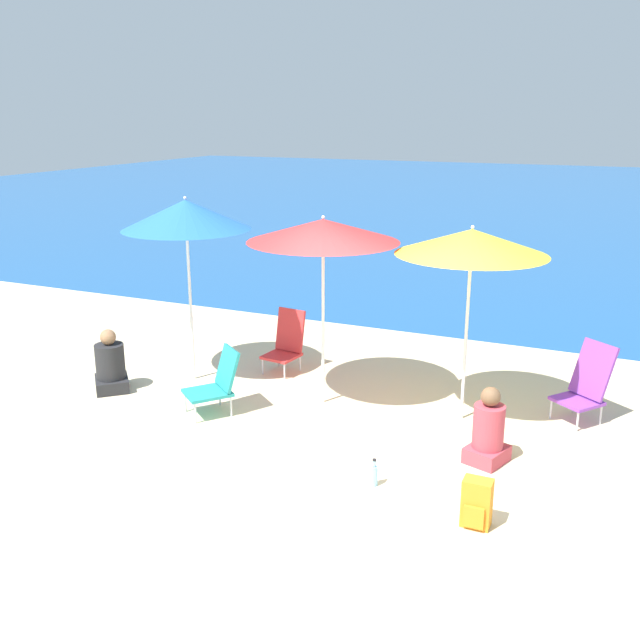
# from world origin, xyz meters

# --- Properties ---
(ground_plane) EXTENTS (60.00, 60.00, 0.00)m
(ground_plane) POSITION_xyz_m (0.00, 0.00, 0.00)
(ground_plane) COLOR beige
(sea_water) EXTENTS (60.00, 40.00, 0.01)m
(sea_water) POSITION_xyz_m (0.00, 24.76, 0.00)
(sea_water) COLOR #1E5699
(sea_water) RESTS_ON ground
(beach_umbrella_blue) EXTENTS (1.60, 1.60, 2.37)m
(beach_umbrella_blue) POSITION_xyz_m (-2.92, 1.66, 2.15)
(beach_umbrella_blue) COLOR white
(beach_umbrella_blue) RESTS_ON ground
(beach_umbrella_yellow) EXTENTS (1.64, 1.64, 2.21)m
(beach_umbrella_yellow) POSITION_xyz_m (0.58, 1.83, 2.03)
(beach_umbrella_yellow) COLOR white
(beach_umbrella_yellow) RESTS_ON ground
(beach_umbrella_red) EXTENTS (1.75, 1.75, 2.25)m
(beach_umbrella_red) POSITION_xyz_m (-1.06, 1.62, 2.08)
(beach_umbrella_red) COLOR white
(beach_umbrella_red) RESTS_ON ground
(beach_chair_teal) EXTENTS (0.71, 0.73, 0.76)m
(beach_chair_teal) POSITION_xyz_m (-2.06, 0.85, 0.38)
(beach_chair_teal) COLOR silver
(beach_chair_teal) RESTS_ON ground
(beach_chair_purple) EXTENTS (0.69, 0.71, 0.89)m
(beach_chair_purple) POSITION_xyz_m (1.84, 2.35, 0.44)
(beach_chair_purple) COLOR silver
(beach_chair_purple) RESTS_ON ground
(beach_chair_red) EXTENTS (0.48, 0.56, 0.82)m
(beach_chair_red) POSITION_xyz_m (-1.96, 2.44, 0.40)
(beach_chair_red) COLOR silver
(beach_chair_red) RESTS_ON ground
(person_seated_near) EXTENTS (0.45, 0.49, 0.80)m
(person_seated_near) POSITION_xyz_m (1.05, 0.89, 0.32)
(person_seated_near) COLOR #BF3F4C
(person_seated_near) RESTS_ON ground
(person_seated_far) EXTENTS (0.61, 0.61, 0.79)m
(person_seated_far) POSITION_xyz_m (-3.65, 0.91, 0.31)
(person_seated_far) COLOR #262628
(person_seated_far) RESTS_ON ground
(backpack_orange) EXTENTS (0.24, 0.20, 0.43)m
(backpack_orange) POSITION_xyz_m (1.20, -0.31, 0.21)
(backpack_orange) COLOR orange
(backpack_orange) RESTS_ON ground
(water_bottle) EXTENTS (0.07, 0.07, 0.27)m
(water_bottle) POSITION_xyz_m (0.18, -0.02, 0.11)
(water_bottle) COLOR #8CCCEA
(water_bottle) RESTS_ON ground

